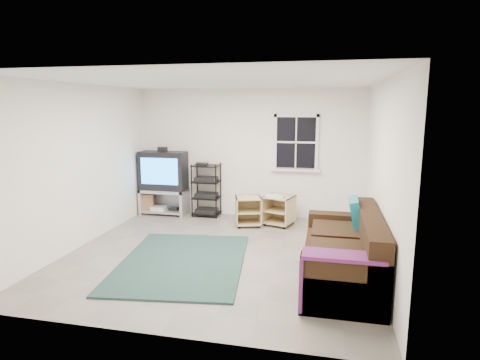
% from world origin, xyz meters
% --- Properties ---
extents(room, '(4.60, 4.62, 4.60)m').
position_xyz_m(room, '(0.95, 2.27, 1.48)').
color(room, gray).
rests_on(room, ground).
extents(tv_unit, '(0.97, 0.48, 1.42)m').
position_xyz_m(tv_unit, '(-1.77, 2.04, 0.78)').
color(tv_unit, '#A7A7AF').
rests_on(tv_unit, ground).
extents(av_rack, '(0.55, 0.40, 1.10)m').
position_xyz_m(av_rack, '(-0.85, 2.08, 0.48)').
color(av_rack, black).
rests_on(av_rack, ground).
extents(side_table_left, '(0.59, 0.59, 0.56)m').
position_xyz_m(side_table_left, '(0.12, 1.62, 0.30)').
color(side_table_left, '#D4B582').
rests_on(side_table_left, ground).
extents(side_table_right, '(0.64, 0.64, 0.59)m').
position_xyz_m(side_table_right, '(0.70, 1.77, 0.33)').
color(side_table_right, '#D4B582').
rests_on(side_table_right, ground).
extents(sofa, '(0.95, 2.14, 0.98)m').
position_xyz_m(sofa, '(1.84, -0.57, 0.34)').
color(sofa, black).
rests_on(sofa, ground).
extents(shag_rug, '(2.04, 2.61, 0.03)m').
position_xyz_m(shag_rug, '(-0.44, -0.46, 0.01)').
color(shag_rug, black).
rests_on(shag_rug, ground).
extents(paper_bag, '(0.34, 0.27, 0.43)m').
position_xyz_m(paper_bag, '(-2.15, 1.98, 0.21)').
color(paper_bag, '#9C6F46').
rests_on(paper_bag, ground).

